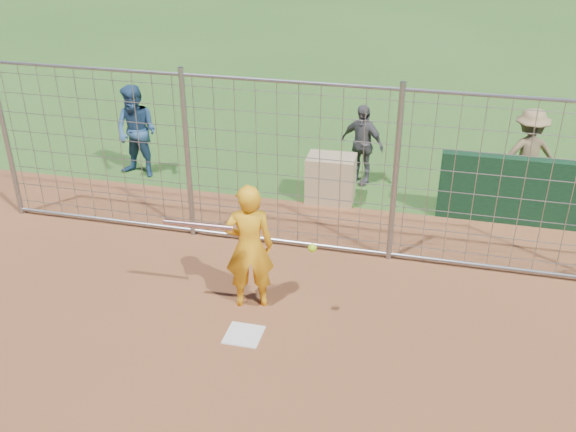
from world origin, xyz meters
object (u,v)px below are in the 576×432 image
(bystander_a, at_px, (137,132))
(equipment_bin, at_px, (331,179))
(bystander_c, at_px, (527,154))
(bystander_b, at_px, (362,144))
(batter, at_px, (249,247))

(bystander_a, xyz_separation_m, equipment_bin, (3.61, -0.21, -0.44))
(bystander_c, bearing_deg, bystander_a, -9.29)
(bystander_b, relative_size, bystander_c, 0.92)
(equipment_bin, bearing_deg, bystander_a, 174.82)
(batter, height_order, bystander_a, bystander_a)
(batter, bearing_deg, bystander_a, -65.39)
(batter, relative_size, bystander_a, 0.99)
(bystander_c, height_order, equipment_bin, bystander_c)
(batter, height_order, bystander_b, batter)
(bystander_b, height_order, bystander_c, bystander_c)
(batter, xyz_separation_m, bystander_a, (-3.17, 3.45, 0.00))
(equipment_bin, bearing_deg, batter, -99.51)
(equipment_bin, bearing_deg, bystander_b, 64.59)
(batter, bearing_deg, bystander_b, -119.21)
(batter, relative_size, bystander_b, 1.15)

